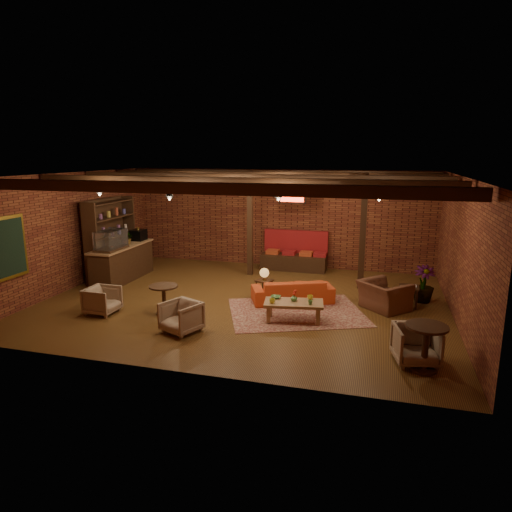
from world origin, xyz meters
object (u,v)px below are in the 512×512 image
(armchair_b, at_px, (181,316))
(coffee_table, at_px, (293,304))
(side_table_lamp, at_px, (264,275))
(armchair_right, at_px, (384,291))
(round_table_left, at_px, (164,295))
(round_table_right, at_px, (426,341))
(armchair_a, at_px, (102,299))
(side_table_book, at_px, (409,288))
(sofa, at_px, (292,291))
(armchair_far, at_px, (416,343))
(plant_tall, at_px, (427,248))

(armchair_b, bearing_deg, coffee_table, 54.34)
(side_table_lamp, distance_m, armchair_right, 3.05)
(coffee_table, xyz_separation_m, armchair_right, (1.97, 1.34, 0.07))
(round_table_left, bearing_deg, round_table_right, -14.04)
(armchair_a, relative_size, side_table_book, 1.29)
(sofa, xyz_separation_m, coffee_table, (0.27, -1.32, 0.10))
(armchair_far, distance_m, plant_tall, 3.90)
(coffee_table, distance_m, armchair_far, 2.95)
(armchair_b, xyz_separation_m, armchair_right, (4.13, 2.63, 0.10))
(side_table_lamp, xyz_separation_m, armchair_b, (-1.09, -2.82, -0.23))
(side_table_book, height_order, plant_tall, plant_tall)
(sofa, xyz_separation_m, round_table_left, (-2.74, -1.69, 0.18))
(armchair_far, height_order, plant_tall, plant_tall)
(round_table_left, bearing_deg, side_table_lamp, 44.49)
(round_table_left, relative_size, round_table_right, 0.83)
(coffee_table, height_order, plant_tall, plant_tall)
(coffee_table, height_order, side_table_lamp, side_table_lamp)
(side_table_lamp, bearing_deg, round_table_right, -41.69)
(armchair_a, bearing_deg, round_table_left, -75.18)
(side_table_book, bearing_deg, round_table_left, -159.38)
(coffee_table, height_order, side_table_book, coffee_table)
(armchair_b, relative_size, armchair_right, 0.69)
(sofa, height_order, side_table_book, sofa)
(side_table_book, xyz_separation_m, round_table_right, (0.11, -3.51, 0.08))
(armchair_a, distance_m, round_table_right, 7.19)
(sofa, xyz_separation_m, side_table_lamp, (-0.80, 0.22, 0.30))
(coffee_table, xyz_separation_m, round_table_right, (2.67, -1.79, 0.16))
(round_table_right, xyz_separation_m, armchair_far, (-0.13, 0.28, -0.18))
(round_table_right, bearing_deg, armchair_a, 171.41)
(round_table_left, bearing_deg, plant_tall, 23.66)
(armchair_a, bearing_deg, sofa, -62.73)
(armchair_right, bearing_deg, round_table_left, 63.62)
(armchair_a, height_order, round_table_right, round_table_right)
(armchair_b, bearing_deg, sofa, 77.57)
(side_table_lamp, relative_size, side_table_book, 1.43)
(coffee_table, relative_size, side_table_book, 2.56)
(side_table_lamp, xyz_separation_m, round_table_left, (-1.94, -1.91, -0.12))
(round_table_left, height_order, armchair_a, armchair_a)
(armchair_a, relative_size, armchair_right, 0.66)
(round_table_left, xyz_separation_m, armchair_b, (0.86, -0.92, -0.11))
(round_table_left, distance_m, armchair_far, 5.66)
(side_table_lamp, height_order, round_table_left, side_table_lamp)
(armchair_right, bearing_deg, plant_tall, -92.74)
(armchair_a, height_order, side_table_book, armchair_a)
(armchair_far, bearing_deg, side_table_lamp, 127.61)
(sofa, height_order, coffee_table, coffee_table)
(side_table_lamp, height_order, armchair_b, side_table_lamp)
(coffee_table, xyz_separation_m, round_table_left, (-3.01, -0.37, 0.07))
(sofa, distance_m, armchair_right, 2.25)
(armchair_right, xyz_separation_m, armchair_far, (0.57, -2.85, -0.08))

